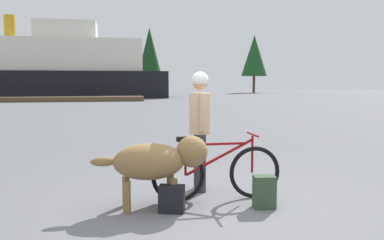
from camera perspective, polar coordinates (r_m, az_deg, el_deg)
The scene contains 12 objects.
ground_plane at distance 5.52m, azimuth 4.44°, elevation -11.93°, with size 160.00×160.00×0.00m, color slate.
bicycle at distance 5.64m, azimuth 3.44°, elevation -7.34°, with size 1.83×0.44×0.92m.
person_cyclist at distance 6.03m, azimuth 1.12°, elevation 0.20°, with size 0.32×0.53×1.80m.
dog at distance 5.28m, azimuth -4.85°, elevation -5.77°, with size 1.52×0.56×0.94m.
backpack at distance 5.42m, azimuth 10.18°, elevation -9.97°, with size 0.28×0.20×0.43m, color #334C33.
handbag_pannier at distance 5.19m, azimuth -2.88°, elevation -11.07°, with size 0.32×0.18×0.34m, color black.
dock_pier at distance 35.82m, azimuth -20.68°, elevation 2.76°, with size 17.06×2.28×0.40m, color brown.
ferry_boat at distance 44.39m, azimuth -20.20°, elevation 6.69°, with size 24.95×8.30×8.30m.
sailboat_moored at distance 46.03m, azimuth -17.69°, elevation 3.72°, with size 8.73×2.44×7.61m.
pine_tree_far_left at distance 59.00m, azimuth -16.10°, elevation 9.96°, with size 4.00×4.00×10.19m.
pine_tree_center at distance 58.72m, azimuth -6.02°, elevation 9.87°, with size 3.07×3.07×9.32m.
pine_tree_far_right at distance 61.43m, azimuth 8.79°, elevation 8.97°, with size 3.83×3.83×8.54m.
Camera 1 is at (-1.40, -5.08, 1.64)m, focal length 37.74 mm.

